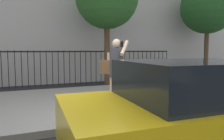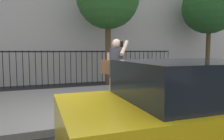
# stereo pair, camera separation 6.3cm
# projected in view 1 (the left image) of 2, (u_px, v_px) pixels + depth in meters

# --- Properties ---
(ground_plane) EXTENTS (60.00, 60.00, 0.00)m
(ground_plane) POSITION_uv_depth(u_px,v_px,m) (95.00, 131.00, 4.25)
(ground_plane) COLOR black
(sidewalk) EXTENTS (28.00, 4.40, 0.15)m
(sidewalk) POSITION_uv_depth(u_px,v_px,m) (72.00, 103.00, 6.28)
(sidewalk) COLOR gray
(sidewalk) RESTS_ON ground
(iron_fence) EXTENTS (12.03, 0.04, 1.60)m
(iron_fence) POSITION_uv_depth(u_px,v_px,m) (55.00, 63.00, 9.61)
(iron_fence) COLOR black
(iron_fence) RESTS_ON ground
(taxi_yellow) EXTENTS (4.27, 1.99, 1.45)m
(taxi_yellow) POSITION_uv_depth(u_px,v_px,m) (202.00, 111.00, 3.19)
(taxi_yellow) COLOR yellow
(taxi_yellow) RESTS_ON ground
(pedestrian_on_phone) EXTENTS (0.70, 0.67, 1.73)m
(pedestrian_on_phone) POSITION_uv_depth(u_px,v_px,m) (116.00, 68.00, 5.29)
(pedestrian_on_phone) COLOR beige
(pedestrian_on_phone) RESTS_ON sidewalk
(street_tree_far) EXTENTS (2.82, 2.82, 5.30)m
(street_tree_far) POSITION_uv_depth(u_px,v_px,m) (208.00, 7.00, 11.22)
(street_tree_far) COLOR #4C3823
(street_tree_far) RESTS_ON ground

